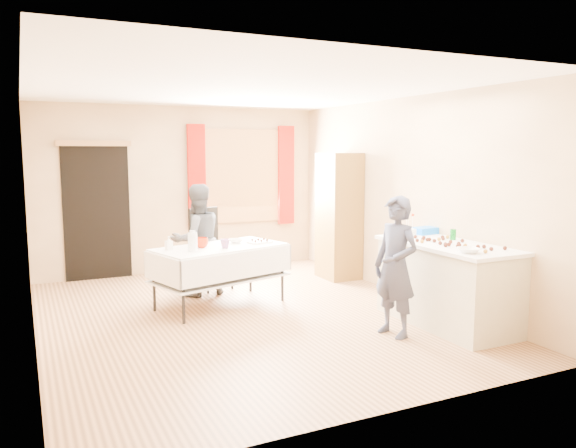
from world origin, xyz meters
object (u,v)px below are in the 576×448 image
counter (447,284)px  woman (197,240)px  cabinet (339,216)px  chair (211,265)px  party_table (220,271)px  girl (396,267)px

counter → woman: (-2.13, 2.41, 0.29)m
cabinet → counter: bearing=-92.3°
cabinet → chair: (-1.95, 0.19, -0.61)m
party_table → chair: bearing=63.1°
counter → chair: 3.27m
chair → girl: bearing=-83.3°
cabinet → counter: (-0.10, -2.51, -0.49)m
cabinet → counter: size_ratio=1.13×
cabinet → chair: size_ratio=1.68×
counter → chair: chair is taller
counter → chair: size_ratio=1.49×
counter → party_table: bearing=138.7°
chair → girl: (1.10, -2.76, 0.39)m
counter → party_table: 2.69m
cabinet → chair: bearing=174.5°
counter → woman: woman is taller
girl → cabinet: bearing=149.7°
counter → chair: bearing=124.4°
cabinet → party_table: (-2.12, -0.73, -0.50)m
party_table → woman: 0.71m
counter → woman: size_ratio=1.13×
cabinet → party_table: 2.30m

